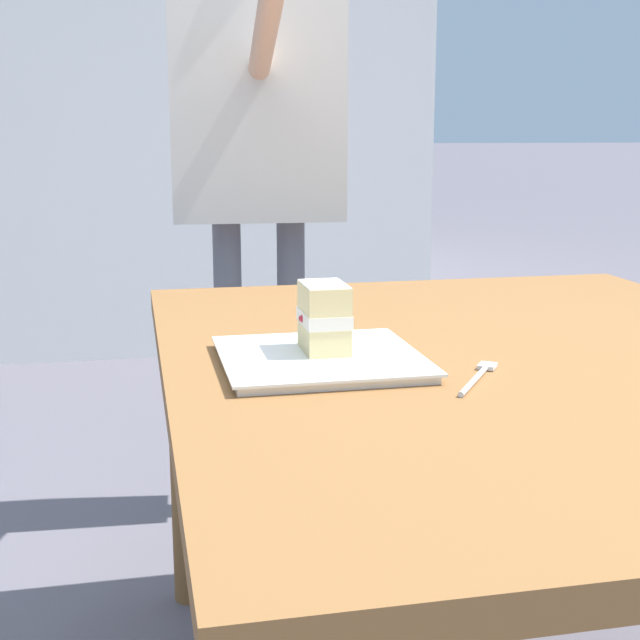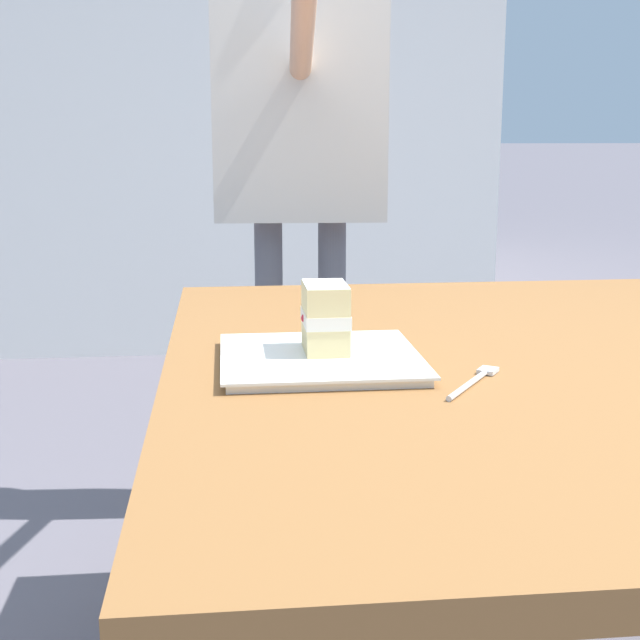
{
  "view_description": "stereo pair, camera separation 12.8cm",
  "coord_description": "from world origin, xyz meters",
  "px_view_note": "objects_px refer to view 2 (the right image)",
  "views": [
    {
      "loc": [
        -1.23,
        0.57,
        1.04
      ],
      "look_at": [
        -0.01,
        0.31,
        0.77
      ],
      "focal_mm": 49.4,
      "sensor_mm": 36.0,
      "label": 1
    },
    {
      "loc": [
        -1.25,
        0.45,
        1.04
      ],
      "look_at": [
        -0.01,
        0.31,
        0.77
      ],
      "focal_mm": 49.4,
      "sensor_mm": 36.0,
      "label": 2
    }
  ],
  "objects_px": {
    "dessert_plate": "(320,359)",
    "dessert_fork": "(474,380)",
    "patio_table": "(521,410)",
    "diner_person": "(300,118)",
    "cake_slice": "(325,317)"
  },
  "relations": [
    {
      "from": "patio_table",
      "to": "cake_slice",
      "type": "distance_m",
      "value": 0.34
    },
    {
      "from": "cake_slice",
      "to": "dessert_fork",
      "type": "bearing_deg",
      "value": -126.11
    },
    {
      "from": "patio_table",
      "to": "dessert_plate",
      "type": "height_order",
      "value": "dessert_plate"
    },
    {
      "from": "cake_slice",
      "to": "dessert_fork",
      "type": "relative_size",
      "value": 0.68
    },
    {
      "from": "cake_slice",
      "to": "diner_person",
      "type": "distance_m",
      "value": 1.09
    },
    {
      "from": "dessert_plate",
      "to": "patio_table",
      "type": "bearing_deg",
      "value": -88.74
    },
    {
      "from": "dessert_plate",
      "to": "dessert_fork",
      "type": "xyz_separation_m",
      "value": [
        -0.12,
        -0.2,
        -0.0
      ]
    },
    {
      "from": "patio_table",
      "to": "dessert_plate",
      "type": "bearing_deg",
      "value": 91.26
    },
    {
      "from": "dessert_plate",
      "to": "cake_slice",
      "type": "relative_size",
      "value": 2.86
    },
    {
      "from": "patio_table",
      "to": "dessert_fork",
      "type": "height_order",
      "value": "dessert_fork"
    },
    {
      "from": "cake_slice",
      "to": "dessert_plate",
      "type": "bearing_deg",
      "value": 150.62
    },
    {
      "from": "cake_slice",
      "to": "dessert_fork",
      "type": "distance_m",
      "value": 0.24
    },
    {
      "from": "dessert_plate",
      "to": "cake_slice",
      "type": "bearing_deg",
      "value": -29.38
    },
    {
      "from": "dessert_plate",
      "to": "diner_person",
      "type": "distance_m",
      "value": 1.13
    },
    {
      "from": "diner_person",
      "to": "patio_table",
      "type": "bearing_deg",
      "value": -166.78
    }
  ]
}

